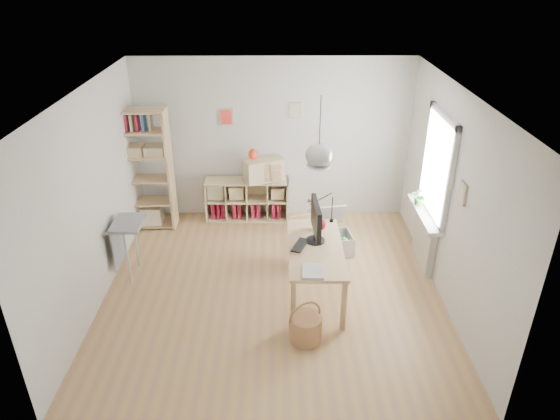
{
  "coord_description": "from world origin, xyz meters",
  "views": [
    {
      "loc": [
        0.06,
        -5.6,
        4.08
      ],
      "look_at": [
        0.1,
        0.3,
        1.05
      ],
      "focal_mm": 32.0,
      "sensor_mm": 36.0,
      "label": 1
    }
  ],
  "objects_px": {
    "desk": "(315,253)",
    "chair": "(303,239)",
    "cube_shelf": "(246,202)",
    "storage_chest": "(331,239)",
    "monitor": "(316,220)",
    "drawer_chest": "(264,170)",
    "tall_bookshelf": "(145,165)"
  },
  "relations": [
    {
      "from": "desk",
      "to": "drawer_chest",
      "type": "bearing_deg",
      "value": 107.89
    },
    {
      "from": "desk",
      "to": "chair",
      "type": "distance_m",
      "value": 0.76
    },
    {
      "from": "drawer_chest",
      "to": "storage_chest",
      "type": "bearing_deg",
      "value": -70.56
    },
    {
      "from": "chair",
      "to": "monitor",
      "type": "relative_size",
      "value": 1.22
    },
    {
      "from": "storage_chest",
      "to": "monitor",
      "type": "distance_m",
      "value": 1.33
    },
    {
      "from": "monitor",
      "to": "chair",
      "type": "bearing_deg",
      "value": 98.61
    },
    {
      "from": "chair",
      "to": "drawer_chest",
      "type": "relative_size",
      "value": 1.19
    },
    {
      "from": "desk",
      "to": "storage_chest",
      "type": "distance_m",
      "value": 1.24
    },
    {
      "from": "desk",
      "to": "chair",
      "type": "relative_size",
      "value": 1.95
    },
    {
      "from": "chair",
      "to": "storage_chest",
      "type": "xyz_separation_m",
      "value": [
        0.44,
        0.4,
        -0.23
      ]
    },
    {
      "from": "chair",
      "to": "storage_chest",
      "type": "height_order",
      "value": "chair"
    },
    {
      "from": "cube_shelf",
      "to": "tall_bookshelf",
      "type": "xyz_separation_m",
      "value": [
        -1.56,
        -0.28,
        0.79
      ]
    },
    {
      "from": "desk",
      "to": "chair",
      "type": "bearing_deg",
      "value": 98.99
    },
    {
      "from": "tall_bookshelf",
      "to": "chair",
      "type": "relative_size",
      "value": 2.6
    },
    {
      "from": "tall_bookshelf",
      "to": "drawer_chest",
      "type": "bearing_deg",
      "value": 7.28
    },
    {
      "from": "tall_bookshelf",
      "to": "drawer_chest",
      "type": "xyz_separation_m",
      "value": [
        1.88,
        0.24,
        -0.18
      ]
    },
    {
      "from": "desk",
      "to": "cube_shelf",
      "type": "xyz_separation_m",
      "value": [
        -1.02,
        2.23,
        -0.36
      ]
    },
    {
      "from": "desk",
      "to": "storage_chest",
      "type": "height_order",
      "value": "desk"
    },
    {
      "from": "desk",
      "to": "storage_chest",
      "type": "bearing_deg",
      "value": 73.42
    },
    {
      "from": "storage_chest",
      "to": "drawer_chest",
      "type": "distance_m",
      "value": 1.65
    },
    {
      "from": "monitor",
      "to": "desk",
      "type": "bearing_deg",
      "value": -96.57
    },
    {
      "from": "tall_bookshelf",
      "to": "monitor",
      "type": "xyz_separation_m",
      "value": [
        2.59,
        -1.81,
        -0.03
      ]
    },
    {
      "from": "cube_shelf",
      "to": "monitor",
      "type": "height_order",
      "value": "monitor"
    },
    {
      "from": "monitor",
      "to": "drawer_chest",
      "type": "height_order",
      "value": "monitor"
    },
    {
      "from": "chair",
      "to": "storage_chest",
      "type": "bearing_deg",
      "value": 23.02
    },
    {
      "from": "desk",
      "to": "tall_bookshelf",
      "type": "xyz_separation_m",
      "value": [
        -2.59,
        1.95,
        0.43
      ]
    },
    {
      "from": "desk",
      "to": "monitor",
      "type": "xyz_separation_m",
      "value": [
        0.01,
        0.14,
        0.4
      ]
    },
    {
      "from": "chair",
      "to": "drawer_chest",
      "type": "height_order",
      "value": "drawer_chest"
    },
    {
      "from": "tall_bookshelf",
      "to": "cube_shelf",
      "type": "bearing_deg",
      "value": 10.19
    },
    {
      "from": "desk",
      "to": "cube_shelf",
      "type": "height_order",
      "value": "desk"
    },
    {
      "from": "cube_shelf",
      "to": "storage_chest",
      "type": "distance_m",
      "value": 1.76
    },
    {
      "from": "monitor",
      "to": "drawer_chest",
      "type": "bearing_deg",
      "value": 105.95
    }
  ]
}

